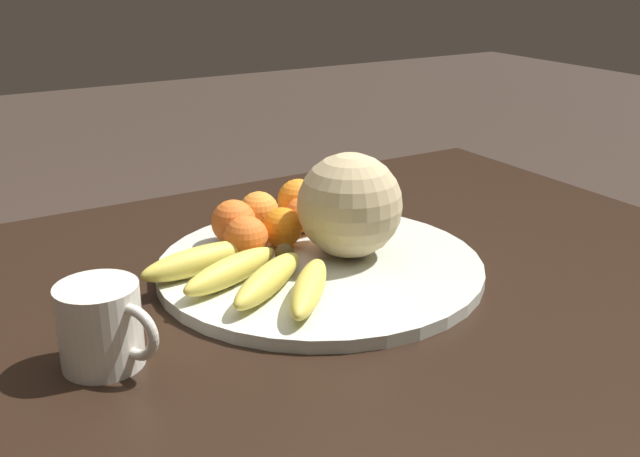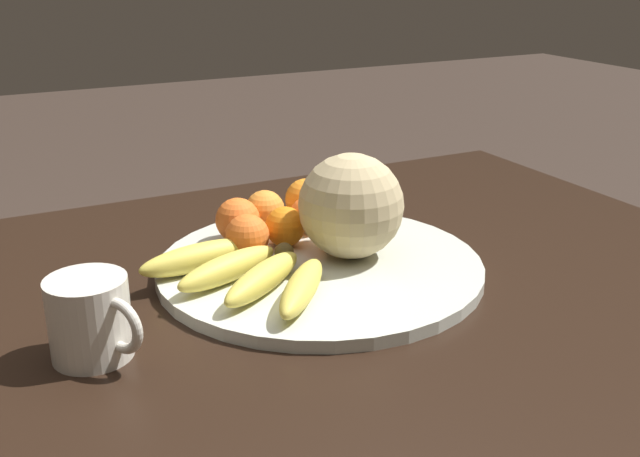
{
  "view_description": "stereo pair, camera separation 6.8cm",
  "coord_description": "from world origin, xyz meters",
  "px_view_note": "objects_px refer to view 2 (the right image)",
  "views": [
    {
      "loc": [
        0.46,
        0.8,
        1.17
      ],
      "look_at": [
        -0.04,
        -0.05,
        0.8
      ],
      "focal_mm": 42.0,
      "sensor_mm": 36.0,
      "label": 1
    },
    {
      "loc": [
        0.4,
        0.83,
        1.17
      ],
      "look_at": [
        -0.04,
        -0.05,
        0.8
      ],
      "focal_mm": 42.0,
      "sensor_mm": 36.0,
      "label": 2
    }
  ],
  "objects_px": {
    "orange_back_left": "(247,236)",
    "melon": "(351,206)",
    "orange_mid_center": "(265,210)",
    "orange_back_right": "(308,215)",
    "banana_bunch": "(245,271)",
    "orange_front_left": "(306,199)",
    "ceramic_mug": "(91,319)",
    "orange_top_small": "(285,227)",
    "fruit_bowl": "(320,266)",
    "kitchen_table": "(307,351)",
    "orange_front_right": "(238,220)",
    "produce_tag": "(286,237)"
  },
  "relations": [
    {
      "from": "orange_front_left",
      "to": "ceramic_mug",
      "type": "xyz_separation_m",
      "value": [
        0.39,
        0.26,
        -0.0
      ]
    },
    {
      "from": "kitchen_table",
      "to": "orange_back_left",
      "type": "height_order",
      "value": "orange_back_left"
    },
    {
      "from": "orange_front_right",
      "to": "orange_back_right",
      "type": "xyz_separation_m",
      "value": [
        -0.11,
        0.01,
        -0.01
      ]
    },
    {
      "from": "fruit_bowl",
      "to": "orange_mid_center",
      "type": "xyz_separation_m",
      "value": [
        0.02,
        -0.16,
        0.04
      ]
    },
    {
      "from": "orange_mid_center",
      "to": "orange_front_right",
      "type": "bearing_deg",
      "value": 27.97
    },
    {
      "from": "orange_top_small",
      "to": "orange_mid_center",
      "type": "bearing_deg",
      "value": -90.82
    },
    {
      "from": "orange_top_small",
      "to": "ceramic_mug",
      "type": "xyz_separation_m",
      "value": [
        0.32,
        0.17,
        0.0
      ]
    },
    {
      "from": "melon",
      "to": "kitchen_table",
      "type": "bearing_deg",
      "value": 26.91
    },
    {
      "from": "orange_mid_center",
      "to": "produce_tag",
      "type": "relative_size",
      "value": 0.88
    },
    {
      "from": "orange_front_left",
      "to": "orange_front_right",
      "type": "distance_m",
      "value": 0.14
    },
    {
      "from": "produce_tag",
      "to": "ceramic_mug",
      "type": "bearing_deg",
      "value": -15.11
    },
    {
      "from": "orange_front_left",
      "to": "orange_back_right",
      "type": "relative_size",
      "value": 1.21
    },
    {
      "from": "orange_back_right",
      "to": "produce_tag",
      "type": "distance_m",
      "value": 0.05
    },
    {
      "from": "orange_front_right",
      "to": "orange_mid_center",
      "type": "relative_size",
      "value": 1.08
    },
    {
      "from": "fruit_bowl",
      "to": "orange_top_small",
      "type": "height_order",
      "value": "orange_top_small"
    },
    {
      "from": "orange_mid_center",
      "to": "ceramic_mug",
      "type": "xyz_separation_m",
      "value": [
        0.32,
        0.25,
        -0.0
      ]
    },
    {
      "from": "fruit_bowl",
      "to": "orange_back_right",
      "type": "height_order",
      "value": "orange_back_right"
    },
    {
      "from": "orange_top_small",
      "to": "produce_tag",
      "type": "xyz_separation_m",
      "value": [
        -0.01,
        -0.03,
        -0.03
      ]
    },
    {
      "from": "melon",
      "to": "orange_mid_center",
      "type": "xyz_separation_m",
      "value": [
        0.07,
        -0.16,
        -0.04
      ]
    },
    {
      "from": "orange_top_small",
      "to": "orange_back_right",
      "type": "bearing_deg",
      "value": -146.16
    },
    {
      "from": "kitchen_table",
      "to": "orange_front_left",
      "type": "distance_m",
      "value": 0.28
    },
    {
      "from": "orange_back_right",
      "to": "orange_back_left",
      "type": "bearing_deg",
      "value": 23.69
    },
    {
      "from": "kitchen_table",
      "to": "banana_bunch",
      "type": "height_order",
      "value": "banana_bunch"
    },
    {
      "from": "banana_bunch",
      "to": "orange_front_left",
      "type": "distance_m",
      "value": 0.27
    },
    {
      "from": "orange_mid_center",
      "to": "produce_tag",
      "type": "xyz_separation_m",
      "value": [
        -0.01,
        0.05,
        -0.03
      ]
    },
    {
      "from": "banana_bunch",
      "to": "orange_front_right",
      "type": "relative_size",
      "value": 3.85
    },
    {
      "from": "kitchen_table",
      "to": "orange_front_right",
      "type": "relative_size",
      "value": 20.29
    },
    {
      "from": "fruit_bowl",
      "to": "melon",
      "type": "distance_m",
      "value": 0.1
    },
    {
      "from": "fruit_bowl",
      "to": "ceramic_mug",
      "type": "bearing_deg",
      "value": 15.72
    },
    {
      "from": "kitchen_table",
      "to": "produce_tag",
      "type": "distance_m",
      "value": 0.19
    },
    {
      "from": "orange_back_left",
      "to": "ceramic_mug",
      "type": "xyz_separation_m",
      "value": [
        0.25,
        0.16,
        -0.0
      ]
    },
    {
      "from": "kitchen_table",
      "to": "orange_front_left",
      "type": "relative_size",
      "value": 20.04
    },
    {
      "from": "fruit_bowl",
      "to": "orange_back_right",
      "type": "bearing_deg",
      "value": -107.82
    },
    {
      "from": "orange_mid_center",
      "to": "produce_tag",
      "type": "distance_m",
      "value": 0.06
    },
    {
      "from": "orange_back_left",
      "to": "melon",
      "type": "bearing_deg",
      "value": 155.58
    },
    {
      "from": "orange_top_small",
      "to": "fruit_bowl",
      "type": "bearing_deg",
      "value": 103.71
    },
    {
      "from": "kitchen_table",
      "to": "orange_back_right",
      "type": "xyz_separation_m",
      "value": [
        -0.08,
        -0.16,
        0.14
      ]
    },
    {
      "from": "melon",
      "to": "orange_front_left",
      "type": "height_order",
      "value": "melon"
    },
    {
      "from": "orange_mid_center",
      "to": "orange_back_right",
      "type": "distance_m",
      "value": 0.07
    },
    {
      "from": "orange_mid_center",
      "to": "fruit_bowl",
      "type": "bearing_deg",
      "value": 96.47
    },
    {
      "from": "orange_back_left",
      "to": "orange_top_small",
      "type": "relative_size",
      "value": 1.06
    },
    {
      "from": "melon",
      "to": "banana_bunch",
      "type": "distance_m",
      "value": 0.18
    },
    {
      "from": "melon",
      "to": "orange_mid_center",
      "type": "bearing_deg",
      "value": -66.8
    },
    {
      "from": "melon",
      "to": "ceramic_mug",
      "type": "bearing_deg",
      "value": 13.85
    },
    {
      "from": "melon",
      "to": "banana_bunch",
      "type": "height_order",
      "value": "melon"
    },
    {
      "from": "orange_front_right",
      "to": "ceramic_mug",
      "type": "xyz_separation_m",
      "value": [
        0.26,
        0.22,
        -0.0
      ]
    },
    {
      "from": "orange_mid_center",
      "to": "orange_back_right",
      "type": "bearing_deg",
      "value": 142.69
    },
    {
      "from": "orange_front_right",
      "to": "orange_back_left",
      "type": "height_order",
      "value": "orange_front_right"
    },
    {
      "from": "banana_bunch",
      "to": "orange_top_small",
      "type": "height_order",
      "value": "orange_top_small"
    },
    {
      "from": "orange_top_small",
      "to": "produce_tag",
      "type": "relative_size",
      "value": 0.84
    }
  ]
}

